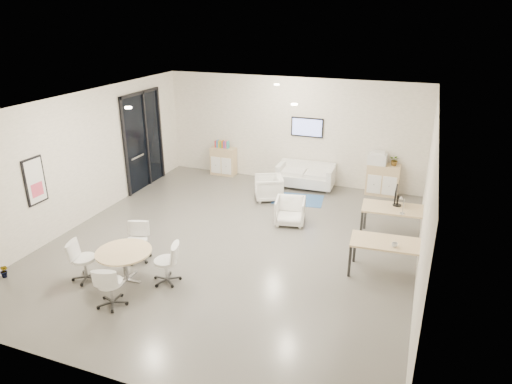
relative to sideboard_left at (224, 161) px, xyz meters
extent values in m
cube|color=#5C5954|center=(2.18, -4.27, -0.85)|extent=(8.00, 9.00, 0.80)
cube|color=white|center=(2.18, -4.27, 3.15)|extent=(8.00, 9.00, 0.80)
cube|color=beige|center=(2.18, 0.63, 1.15)|extent=(8.00, 0.80, 3.20)
cube|color=beige|center=(2.18, -9.17, 1.15)|extent=(8.00, 0.80, 3.20)
cube|color=beige|center=(-2.22, -4.27, 1.15)|extent=(0.80, 9.00, 3.20)
cube|color=beige|center=(6.58, -4.27, 1.15)|extent=(0.80, 9.00, 3.20)
cube|color=black|center=(-1.78, -1.77, 0.98)|extent=(0.02, 1.90, 2.85)
cube|color=black|center=(-1.76, -1.77, 2.36)|extent=(0.06, 1.90, 0.08)
cube|color=black|center=(-1.76, -2.68, 0.98)|extent=(0.06, 0.08, 2.85)
cube|color=black|center=(-1.76, -0.86, 0.98)|extent=(0.06, 0.08, 2.85)
cube|color=black|center=(-1.76, -1.62, 0.98)|extent=(0.06, 0.07, 2.85)
cube|color=#B2B2B7|center=(-1.72, -2.22, 0.60)|extent=(0.04, 0.60, 0.05)
cube|color=black|center=(-1.79, -5.87, 1.10)|extent=(0.04, 0.54, 1.04)
cube|color=white|center=(-1.77, -5.87, 1.10)|extent=(0.01, 0.46, 0.96)
cube|color=#DB4461|center=(-1.77, -5.87, 0.90)|extent=(0.01, 0.32, 0.30)
cube|color=black|center=(2.68, 0.20, 1.30)|extent=(0.98, 0.05, 0.58)
cube|color=#8696E8|center=(2.68, 0.17, 1.30)|extent=(0.90, 0.01, 0.50)
cylinder|color=#FFEAC6|center=(0.38, -5.27, 2.73)|extent=(0.14, 0.14, 0.03)
cylinder|color=#FFEAC6|center=(3.38, -3.77, 2.73)|extent=(0.14, 0.14, 0.03)
cylinder|color=#FFEAC6|center=(2.18, -1.27, 2.73)|extent=(0.14, 0.14, 0.03)
cube|color=tan|center=(0.00, 0.00, 0.00)|extent=(0.80, 0.40, 0.90)
cube|color=white|center=(-0.18, -0.20, -0.09)|extent=(0.33, 0.02, 0.54)
cube|color=white|center=(0.18, -0.20, -0.09)|extent=(0.33, 0.02, 0.54)
cube|color=tan|center=(5.03, -0.01, 0.01)|extent=(0.91, 0.43, 0.91)
cube|color=white|center=(4.82, -0.23, -0.08)|extent=(0.38, 0.02, 0.55)
cube|color=white|center=(5.24, -0.23, -0.08)|extent=(0.38, 0.02, 0.55)
cube|color=red|center=(-0.25, 0.00, 0.56)|extent=(0.04, 0.14, 0.22)
cube|color=#337FCC|center=(-0.19, 0.00, 0.56)|extent=(0.04, 0.14, 0.22)
cube|color=gold|center=(-0.13, 0.00, 0.56)|extent=(0.04, 0.14, 0.22)
cube|color=#4CB24C|center=(-0.07, 0.00, 0.56)|extent=(0.04, 0.14, 0.22)
cube|color=#CC6619|center=(-0.01, 0.00, 0.56)|extent=(0.04, 0.14, 0.22)
cube|color=purple|center=(0.05, 0.00, 0.56)|extent=(0.04, 0.14, 0.22)
cube|color=#E54C7F|center=(0.11, 0.00, 0.56)|extent=(0.04, 0.14, 0.22)
cube|color=teal|center=(0.17, 0.00, 0.56)|extent=(0.04, 0.14, 0.22)
cube|color=white|center=(4.83, -0.01, 0.62)|extent=(0.53, 0.44, 0.30)
cube|color=white|center=(4.83, -0.01, 0.80)|extent=(0.40, 0.33, 0.06)
cube|color=silver|center=(2.81, -0.24, -0.18)|extent=(1.70, 0.88, 0.31)
cube|color=silver|center=(2.81, 0.09, 0.13)|extent=(1.68, 0.23, 0.31)
cube|color=silver|center=(2.04, -0.24, -0.03)|extent=(0.17, 0.84, 0.63)
cube|color=silver|center=(3.57, -0.24, -0.03)|extent=(0.17, 0.84, 0.63)
cube|color=#2C5287|center=(2.88, -1.26, -0.44)|extent=(1.49, 1.09, 0.01)
imported|color=silver|center=(2.08, -1.52, -0.07)|extent=(0.94, 0.96, 0.76)
imported|color=silver|center=(3.10, -2.83, -0.08)|extent=(0.83, 0.79, 0.73)
cube|color=tan|center=(5.60, -2.80, 0.32)|extent=(1.56, 0.86, 0.04)
cube|color=black|center=(4.90, -3.12, -0.07)|extent=(0.05, 0.05, 0.75)
cube|color=black|center=(6.31, -3.12, -0.07)|extent=(0.05, 0.05, 0.75)
cube|color=black|center=(4.90, -2.47, -0.07)|extent=(0.05, 0.05, 0.75)
cube|color=black|center=(6.31, -2.47, -0.07)|extent=(0.05, 0.05, 0.75)
cube|color=tan|center=(5.58, -4.47, 0.28)|extent=(1.48, 0.82, 0.04)
cube|color=black|center=(4.92, -4.78, -0.09)|extent=(0.05, 0.05, 0.70)
cube|color=black|center=(6.24, -4.78, -0.09)|extent=(0.05, 0.05, 0.70)
cube|color=black|center=(4.92, -4.17, -0.09)|extent=(0.05, 0.05, 0.70)
cube|color=black|center=(6.24, -4.17, -0.09)|extent=(0.05, 0.05, 0.70)
cylinder|color=black|center=(5.60, -2.65, 0.35)|extent=(0.20, 0.20, 0.02)
cube|color=black|center=(5.60, -2.65, 0.47)|extent=(0.04, 0.03, 0.24)
cube|color=black|center=(5.55, -2.65, 0.62)|extent=(0.03, 0.50, 0.32)
cylinder|color=tan|center=(0.83, -6.48, 0.19)|extent=(1.08, 1.08, 0.04)
cylinder|color=#B2B2B7|center=(0.83, -6.48, -0.14)|extent=(0.10, 0.10, 0.62)
cube|color=#B2B2B7|center=(0.83, -6.48, -0.43)|extent=(0.63, 0.06, 0.03)
cube|color=#B2B2B7|center=(0.83, -6.48, -0.43)|extent=(0.06, 0.63, 0.03)
imported|color=#3F7F3F|center=(5.31, 0.01, 0.59)|extent=(0.38, 0.40, 0.24)
imported|color=#3F7F3F|center=(-1.52, -7.25, -0.38)|extent=(0.21, 0.31, 0.13)
imported|color=white|center=(5.72, -4.65, 0.36)|extent=(0.14, 0.12, 0.11)
camera|label=1|loc=(5.96, -12.85, 4.50)|focal=32.00mm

